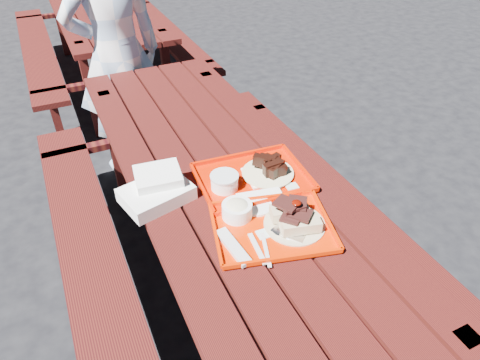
{
  "coord_description": "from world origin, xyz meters",
  "views": [
    {
      "loc": [
        -0.54,
        -1.29,
        1.78
      ],
      "look_at": [
        0.0,
        -0.15,
        0.82
      ],
      "focal_mm": 32.0,
      "sensor_mm": 36.0,
      "label": 1
    }
  ],
  "objects_px": {
    "picnic_table_far": "(101,24)",
    "far_tray": "(251,177)",
    "picnic_table_near": "(225,209)",
    "near_tray": "(271,220)",
    "person": "(117,55)"
  },
  "relations": [
    {
      "from": "picnic_table_near",
      "to": "picnic_table_far",
      "type": "bearing_deg",
      "value": 90.0
    },
    {
      "from": "picnic_table_far",
      "to": "near_tray",
      "type": "relative_size",
      "value": 5.14
    },
    {
      "from": "near_tray",
      "to": "picnic_table_far",
      "type": "bearing_deg",
      "value": 90.39
    },
    {
      "from": "near_tray",
      "to": "far_tray",
      "type": "relative_size",
      "value": 1.03
    },
    {
      "from": "picnic_table_near",
      "to": "person",
      "type": "height_order",
      "value": "person"
    },
    {
      "from": "picnic_table_near",
      "to": "person",
      "type": "xyz_separation_m",
      "value": [
        -0.13,
        1.34,
        0.24
      ]
    },
    {
      "from": "picnic_table_far",
      "to": "far_tray",
      "type": "bearing_deg",
      "value": -88.52
    },
    {
      "from": "picnic_table_near",
      "to": "picnic_table_far",
      "type": "distance_m",
      "value": 2.8
    },
    {
      "from": "near_tray",
      "to": "far_tray",
      "type": "distance_m",
      "value": 0.26
    },
    {
      "from": "near_tray",
      "to": "person",
      "type": "bearing_deg",
      "value": 95.27
    },
    {
      "from": "picnic_table_far",
      "to": "near_tray",
      "type": "bearing_deg",
      "value": -89.61
    },
    {
      "from": "picnic_table_near",
      "to": "near_tray",
      "type": "relative_size",
      "value": 5.14
    },
    {
      "from": "person",
      "to": "far_tray",
      "type": "bearing_deg",
      "value": 93.09
    },
    {
      "from": "picnic_table_near",
      "to": "near_tray",
      "type": "xyz_separation_m",
      "value": [
        0.02,
        -0.35,
        0.22
      ]
    },
    {
      "from": "far_tray",
      "to": "person",
      "type": "height_order",
      "value": "person"
    }
  ]
}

